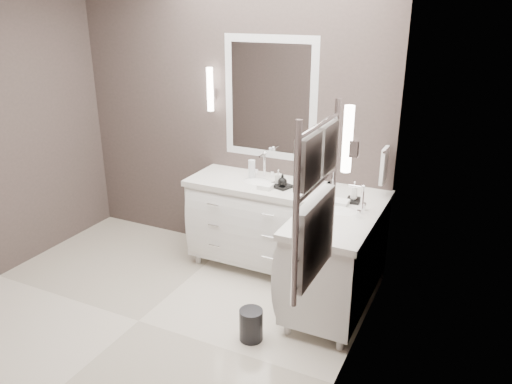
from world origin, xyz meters
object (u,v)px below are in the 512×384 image
at_px(vanity_back, 257,218).
at_px(waste_bin, 251,325).
at_px(towel_ladder, 315,209).
at_px(vanity_right, 338,252).

distance_m(vanity_back, waste_bin, 1.19).
xyz_separation_m(towel_ladder, waste_bin, (-0.65, 0.59, -1.27)).
height_order(vanity_back, vanity_right, same).
bearing_deg(towel_ladder, waste_bin, 137.86).
xyz_separation_m(vanity_back, towel_ladder, (1.10, -1.63, 0.91)).
height_order(vanity_back, waste_bin, vanity_back).
height_order(vanity_back, towel_ladder, towel_ladder).
bearing_deg(towel_ladder, vanity_right, 99.84).
bearing_deg(vanity_right, towel_ladder, -80.16).
relative_size(vanity_right, towel_ladder, 1.38).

